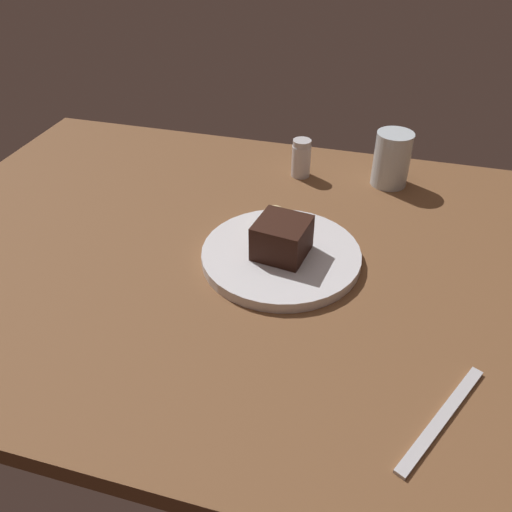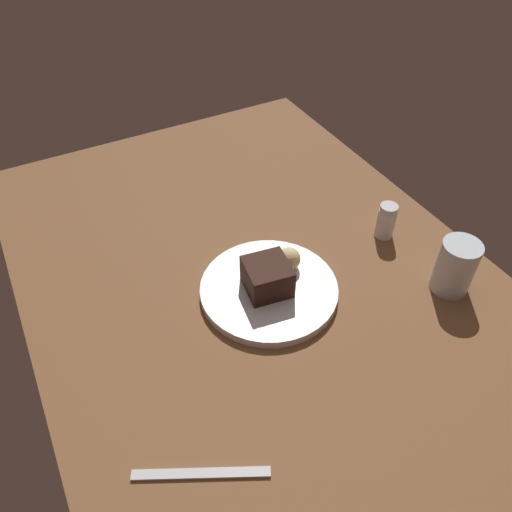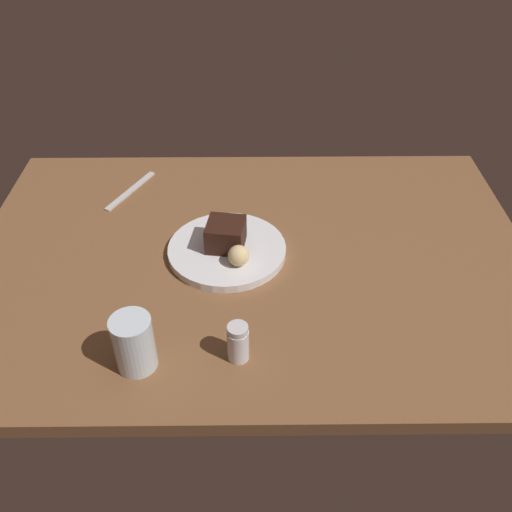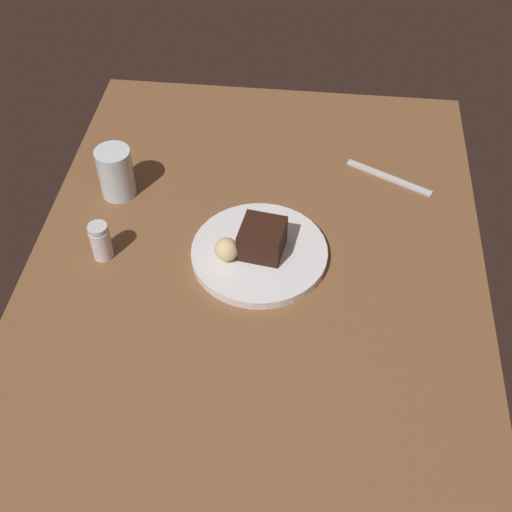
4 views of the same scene
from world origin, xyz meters
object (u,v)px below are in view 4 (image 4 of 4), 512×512
(salt_shaker, at_px, (101,241))
(water_glass, at_px, (116,172))
(dessert_plate, at_px, (259,253))
(bread_roll, at_px, (227,250))
(butter_knife, at_px, (389,178))
(chocolate_cake_slice, at_px, (262,239))

(salt_shaker, distance_m, water_glass, 0.17)
(salt_shaker, height_order, water_glass, water_glass)
(dessert_plate, height_order, bread_roll, bread_roll)
(dessert_plate, relative_size, salt_shaker, 3.31)
(salt_shaker, relative_size, water_glass, 0.72)
(dessert_plate, xyz_separation_m, butter_knife, (-0.25, 0.24, -0.01))
(bread_roll, distance_m, butter_knife, 0.41)
(salt_shaker, xyz_separation_m, water_glass, (-0.17, -0.01, 0.02))
(salt_shaker, distance_m, butter_knife, 0.60)
(salt_shaker, height_order, butter_knife, salt_shaker)
(salt_shaker, bearing_deg, dessert_plate, 95.69)
(chocolate_cake_slice, height_order, water_glass, water_glass)
(bread_roll, relative_size, butter_knife, 0.23)
(chocolate_cake_slice, distance_m, salt_shaker, 0.29)
(chocolate_cake_slice, bearing_deg, salt_shaker, -84.12)
(bread_roll, relative_size, water_glass, 0.42)
(dessert_plate, height_order, chocolate_cake_slice, chocolate_cake_slice)
(dessert_plate, relative_size, chocolate_cake_slice, 3.25)
(dessert_plate, distance_m, salt_shaker, 0.29)
(water_glass, bearing_deg, bread_roll, 55.10)
(chocolate_cake_slice, relative_size, water_glass, 0.73)
(bread_roll, distance_m, salt_shaker, 0.23)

